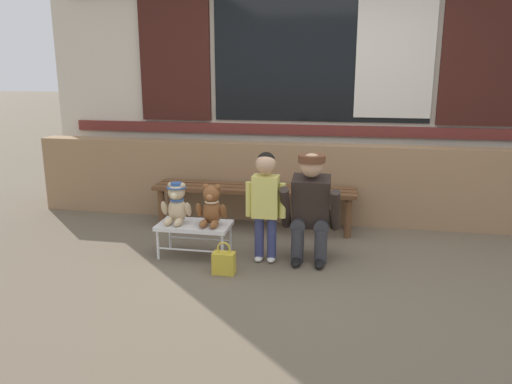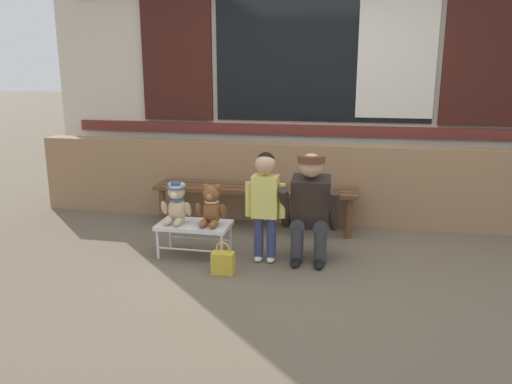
{
  "view_description": "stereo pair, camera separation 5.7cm",
  "coord_description": "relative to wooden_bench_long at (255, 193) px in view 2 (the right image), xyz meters",
  "views": [
    {
      "loc": [
        0.37,
        -3.88,
        1.63
      ],
      "look_at": [
        -0.45,
        0.41,
        0.55
      ],
      "focal_mm": 35.09,
      "sensor_mm": 36.0,
      "label": 1
    },
    {
      "loc": [
        0.43,
        -3.87,
        1.63
      ],
      "look_at": [
        -0.45,
        0.41,
        0.55
      ],
      "focal_mm": 35.09,
      "sensor_mm": 36.0,
      "label": 2
    }
  ],
  "objects": [
    {
      "name": "child_standing",
      "position": [
        0.28,
        -0.91,
        0.22
      ],
      "size": [
        0.35,
        0.18,
        0.96
      ],
      "color": "navy",
      "rests_on": "ground"
    },
    {
      "name": "ground_plane",
      "position": [
        0.59,
        -1.06,
        -0.37
      ],
      "size": [
        60.0,
        60.0,
        0.0
      ],
      "primitive_type": "plane",
      "color": "brown"
    },
    {
      "name": "brick_low_wall",
      "position": [
        0.59,
        0.37,
        0.05
      ],
      "size": [
        6.31,
        0.25,
        0.85
      ],
      "primitive_type": "cube",
      "color": "#997551",
      "rests_on": "ground"
    },
    {
      "name": "wooden_bench_long",
      "position": [
        0.0,
        0.0,
        0.0
      ],
      "size": [
        2.1,
        0.4,
        0.44
      ],
      "color": "brown",
      "rests_on": "ground"
    },
    {
      "name": "teddy_bear_plain",
      "position": [
        -0.2,
        -0.9,
        0.09
      ],
      "size": [
        0.28,
        0.26,
        0.36
      ],
      "color": "brown",
      "rests_on": "small_display_bench"
    },
    {
      "name": "adult_crouching",
      "position": [
        0.66,
        -0.79,
        0.11
      ],
      "size": [
        0.5,
        0.49,
        0.95
      ],
      "color": "#333338",
      "rests_on": "ground"
    },
    {
      "name": "small_display_bench",
      "position": [
        -0.36,
        -0.9,
        -0.11
      ],
      "size": [
        0.64,
        0.36,
        0.3
      ],
      "color": "silver",
      "rests_on": "ground"
    },
    {
      "name": "handbag_on_ground",
      "position": [
        -0.01,
        -1.25,
        -0.28
      ],
      "size": [
        0.18,
        0.11,
        0.27
      ],
      "color": "gold",
      "rests_on": "ground"
    },
    {
      "name": "teddy_bear_with_hat",
      "position": [
        -0.52,
        -0.9,
        0.1
      ],
      "size": [
        0.28,
        0.27,
        0.36
      ],
      "color": "#CCB289",
      "rests_on": "small_display_bench"
    },
    {
      "name": "shop_facade",
      "position": [
        0.6,
        0.88,
        1.25
      ],
      "size": [
        6.44,
        0.26,
        3.21
      ],
      "color": "beige",
      "rests_on": "ground"
    }
  ]
}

